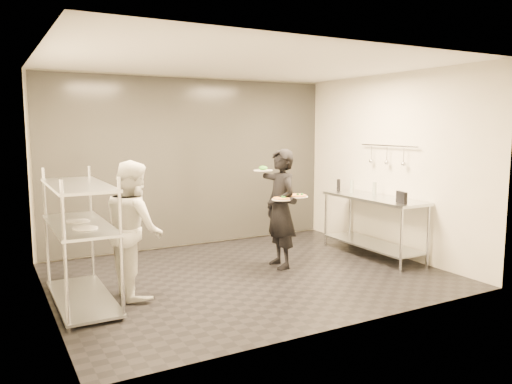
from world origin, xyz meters
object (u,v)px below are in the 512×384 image
pass_rack (80,236)px  chef (134,229)px  pos_monitor (402,198)px  pizza_plate_far (297,196)px  salad_plate (263,169)px  pizza_plate_near (282,199)px  bottle_green (352,186)px  waiter (281,209)px  bottle_clear (375,189)px  prep_counter (373,216)px  bottle_dark (339,185)px

pass_rack → chef: chef is taller
chef → pos_monitor: chef is taller
pizza_plate_far → salad_plate: 0.68m
pizza_plate_near → bottle_green: size_ratio=1.32×
waiter → bottle_clear: (1.71, -0.02, 0.19)m
chef → salad_plate: 2.19m
pass_rack → pizza_plate_near: pass_rack is taller
pos_monitor → bottle_green: (0.11, 1.20, 0.02)m
pizza_plate_near → pos_monitor: bearing=-21.7°
prep_counter → bottle_green: size_ratio=8.33×
waiter → salad_plate: bearing=-160.2°
chef → pos_monitor: bearing=-103.1°
chef → bottle_dark: bearing=-80.0°
pizza_plate_far → bottle_clear: (1.57, 0.17, -0.01)m
pass_rack → pizza_plate_near: 2.64m
pos_monitor → bottle_green: bottle_green is taller
salad_plate → pass_rack: bearing=-169.5°
waiter → pizza_plate_far: 0.31m
pos_monitor → bottle_dark: size_ratio=1.18×
bottle_green → waiter: bearing=-167.1°
pass_rack → bottle_dark: (4.27, 0.80, 0.25)m
prep_counter → pos_monitor: 0.80m
bottle_green → pizza_plate_far: bearing=-158.8°
bottle_clear → bottle_dark: bearing=104.6°
pizza_plate_near → pizza_plate_far: 0.25m
pizza_plate_far → prep_counter: bearing=2.0°
chef → pizza_plate_far: (2.28, -0.01, 0.24)m
pizza_plate_far → salad_plate: size_ratio=1.11×
waiter → pizza_plate_near: waiter is taller
pass_rack → prep_counter: bearing=0.0°
pizza_plate_near → pizza_plate_far: (0.25, 0.02, 0.02)m
pizza_plate_far → bottle_dark: bearing=31.4°
prep_counter → bottle_clear: 0.44m
prep_counter → pizza_plate_near: 1.75m
chef → bottle_green: chef is taller
bottle_clear → pizza_plate_far: bearing=-173.7°
pizza_plate_far → chef: bearing=179.7°
prep_counter → bottle_clear: bottle_clear is taller
pizza_plate_near → salad_plate: 0.66m
bottle_clear → pizza_plate_near: bearing=-174.1°
waiter → bottle_green: 1.63m
prep_counter → bottle_dark: bearing=93.9°
bottle_green → bottle_dark: 0.30m
waiter → bottle_green: size_ratio=7.78×
pass_rack → waiter: bearing=3.1°
prep_counter → bottle_dark: size_ratio=8.97×
pass_rack → salad_plate: 2.76m
pass_rack → chef: 0.60m
prep_counter → pizza_plate_near: (-1.70, -0.06, 0.40)m
pizza_plate_near → salad_plate: (0.02, 0.55, 0.36)m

